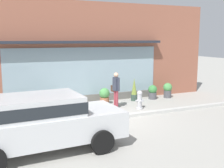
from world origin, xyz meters
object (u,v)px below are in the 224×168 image
at_px(potted_plant_window_right, 25,105).
at_px(potted_plant_low_front, 105,96).
at_px(fire_hydrant, 140,100).
at_px(parked_car_silver, 40,120).
at_px(potted_plant_near_hydrant, 168,90).
at_px(potted_plant_trailing_edge, 134,90).
at_px(potted_plant_corner_tall, 153,92).
at_px(potted_plant_by_entrance, 57,101).
at_px(pedestrian_with_handbag, 116,88).

bearing_deg(potted_plant_window_right, potted_plant_low_front, 1.86).
height_order(fire_hydrant, parked_car_silver, parked_car_silver).
xyz_separation_m(potted_plant_near_hydrant, potted_plant_low_front, (-3.60, -0.05, -0.01)).
bearing_deg(parked_car_silver, potted_plant_trailing_edge, 38.04).
xyz_separation_m(potted_plant_corner_tall, potted_plant_low_front, (-2.70, -0.07, 0.03)).
bearing_deg(potted_plant_trailing_edge, fire_hydrant, -110.15).
height_order(potted_plant_corner_tall, potted_plant_near_hydrant, potted_plant_near_hydrant).
xyz_separation_m(potted_plant_corner_tall, potted_plant_by_entrance, (-4.96, -0.10, -0.03)).
xyz_separation_m(parked_car_silver, potted_plant_trailing_edge, (5.43, 4.67, -0.36)).
xyz_separation_m(potted_plant_window_right, potted_plant_low_front, (3.63, 0.12, 0.09)).
relative_size(pedestrian_with_handbag, potted_plant_by_entrance, 2.46).
height_order(fire_hydrant, potted_plant_near_hydrant, fire_hydrant).
bearing_deg(potted_plant_window_right, potted_plant_by_entrance, 3.62).
distance_m(pedestrian_with_handbag, potted_plant_near_hydrant, 3.57).
bearing_deg(potted_plant_window_right, potted_plant_trailing_edge, 2.57).
height_order(potted_plant_trailing_edge, potted_plant_near_hydrant, potted_plant_trailing_edge).
bearing_deg(potted_plant_low_front, parked_car_silver, -129.67).
bearing_deg(potted_plant_trailing_edge, potted_plant_corner_tall, -2.83).
bearing_deg(parked_car_silver, pedestrian_with_handbag, 40.22).
distance_m(potted_plant_near_hydrant, potted_plant_low_front, 3.60).
relative_size(potted_plant_near_hydrant, potted_plant_low_front, 1.00).
bearing_deg(potted_plant_trailing_edge, potted_plant_low_front, -175.86).
xyz_separation_m(potted_plant_trailing_edge, potted_plant_window_right, (-5.28, -0.24, -0.23)).
bearing_deg(potted_plant_low_front, potted_plant_by_entrance, -179.20).
bearing_deg(parked_car_silver, potted_plant_by_entrance, 68.81).
bearing_deg(potted_plant_corner_tall, pedestrian_with_handbag, -159.51).
relative_size(pedestrian_with_handbag, potted_plant_trailing_edge, 1.41).
distance_m(fire_hydrant, potted_plant_window_right, 4.89).
height_order(parked_car_silver, potted_plant_low_front, parked_car_silver).
height_order(potted_plant_corner_tall, potted_plant_low_front, potted_plant_low_front).
xyz_separation_m(parked_car_silver, potted_plant_by_entrance, (1.51, 4.52, -0.56)).
height_order(pedestrian_with_handbag, potted_plant_window_right, pedestrian_with_handbag).
bearing_deg(potted_plant_corner_tall, potted_plant_by_entrance, -178.85).
bearing_deg(fire_hydrant, potted_plant_trailing_edge, 69.85).
bearing_deg(potted_plant_low_front, potted_plant_near_hydrant, 0.80).
relative_size(pedestrian_with_handbag, parked_car_silver, 0.35).
bearing_deg(potted_plant_window_right, pedestrian_with_handbag, -11.17).
height_order(potted_plant_trailing_edge, potted_plant_window_right, potted_plant_trailing_edge).
bearing_deg(potted_plant_by_entrance, fire_hydrant, -23.20).
bearing_deg(pedestrian_with_handbag, potted_plant_trailing_edge, -64.45).
relative_size(potted_plant_by_entrance, potted_plant_trailing_edge, 0.58).
height_order(parked_car_silver, potted_plant_by_entrance, parked_car_silver).
xyz_separation_m(potted_plant_window_right, potted_plant_near_hydrant, (7.23, 0.17, 0.10)).
relative_size(potted_plant_trailing_edge, potted_plant_window_right, 1.82).
xyz_separation_m(pedestrian_with_handbag, potted_plant_near_hydrant, (3.42, 0.92, -0.50)).
bearing_deg(fire_hydrant, potted_plant_low_front, 126.25).
bearing_deg(parked_car_silver, potted_plant_window_right, 85.37).
bearing_deg(parked_car_silver, potted_plant_corner_tall, 32.84).
height_order(fire_hydrant, potted_plant_corner_tall, fire_hydrant).
xyz_separation_m(fire_hydrant, potted_plant_corner_tall, (1.63, 1.53, -0.04)).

